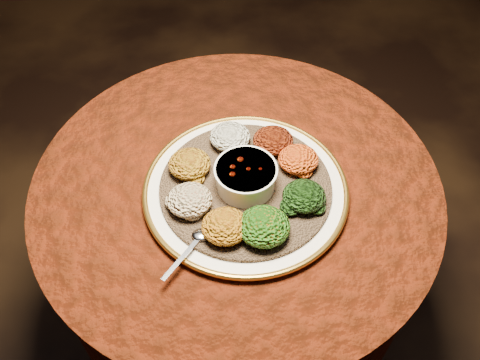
{
  "coord_description": "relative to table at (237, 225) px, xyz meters",
  "views": [
    {
      "loc": [
        -0.04,
        -0.79,
        1.7
      ],
      "look_at": [
        0.01,
        -0.02,
        0.76
      ],
      "focal_mm": 40.0,
      "sensor_mm": 36.0,
      "label": 1
    }
  ],
  "objects": [
    {
      "name": "stew_bowl",
      "position": [
        0.02,
        -0.04,
        0.24
      ],
      "size": [
        0.14,
        0.14,
        0.06
      ],
      "color": "white",
      "rests_on": "injera"
    },
    {
      "name": "portion_gomen",
      "position": [
        0.14,
        -0.09,
        0.23
      ],
      "size": [
        0.1,
        0.09,
        0.05
      ],
      "primitive_type": "ellipsoid",
      "color": "black",
      "rests_on": "injera"
    },
    {
      "name": "portion_shiro",
      "position": [
        -0.11,
        0.02,
        0.23
      ],
      "size": [
        0.1,
        0.09,
        0.05
      ],
      "primitive_type": "ellipsoid",
      "color": "#9E7213",
      "rests_on": "injera"
    },
    {
      "name": "portion_mixveg",
      "position": [
        0.05,
        -0.17,
        0.23
      ],
      "size": [
        0.11,
        0.1,
        0.05
      ],
      "primitive_type": "ellipsoid",
      "color": "#A3460A",
      "rests_on": "injera"
    },
    {
      "name": "platter",
      "position": [
        0.02,
        -0.04,
        0.19
      ],
      "size": [
        0.49,
        0.49,
        0.02
      ],
      "rotation": [
        0.0,
        0.0,
        -0.11
      ],
      "color": "white",
      "rests_on": "table"
    },
    {
      "name": "portion_ayib",
      "position": [
        -0.01,
        0.1,
        0.23
      ],
      "size": [
        0.1,
        0.09,
        0.05
      ],
      "primitive_type": "ellipsoid",
      "color": "beige",
      "rests_on": "injera"
    },
    {
      "name": "portion_kik",
      "position": [
        -0.03,
        -0.16,
        0.23
      ],
      "size": [
        0.1,
        0.1,
        0.05
      ],
      "primitive_type": "ellipsoid",
      "color": "#9C640D",
      "rests_on": "injera"
    },
    {
      "name": "spoon",
      "position": [
        -0.09,
        -0.18,
        0.21
      ],
      "size": [
        0.1,
        0.12,
        0.01
      ],
      "rotation": [
        0.0,
        0.0,
        -2.22
      ],
      "color": "silver",
      "rests_on": "injera"
    },
    {
      "name": "portion_timatim",
      "position": [
        -0.1,
        -0.09,
        0.23
      ],
      "size": [
        0.1,
        0.09,
        0.05
      ],
      "primitive_type": "ellipsoid",
      "color": "maroon",
      "rests_on": "injera"
    },
    {
      "name": "table",
      "position": [
        0.0,
        0.0,
        0.0
      ],
      "size": [
        0.96,
        0.96,
        0.73
      ],
      "color": "black",
      "rests_on": "ground"
    },
    {
      "name": "portion_tikil",
      "position": [
        0.14,
        0.02,
        0.23
      ],
      "size": [
        0.09,
        0.09,
        0.04
      ],
      "primitive_type": "ellipsoid",
      "color": "#BE6E0F",
      "rests_on": "injera"
    },
    {
      "name": "portion_kitfo",
      "position": [
        0.09,
        0.08,
        0.23
      ],
      "size": [
        0.1,
        0.09,
        0.05
      ],
      "primitive_type": "ellipsoid",
      "color": "black",
      "rests_on": "injera"
    },
    {
      "name": "injera",
      "position": [
        0.02,
        -0.04,
        0.2
      ],
      "size": [
        0.48,
        0.48,
        0.01
      ],
      "primitive_type": "cylinder",
      "rotation": [
        0.0,
        0.0,
        -0.26
      ],
      "color": "brown",
      "rests_on": "platter"
    }
  ]
}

